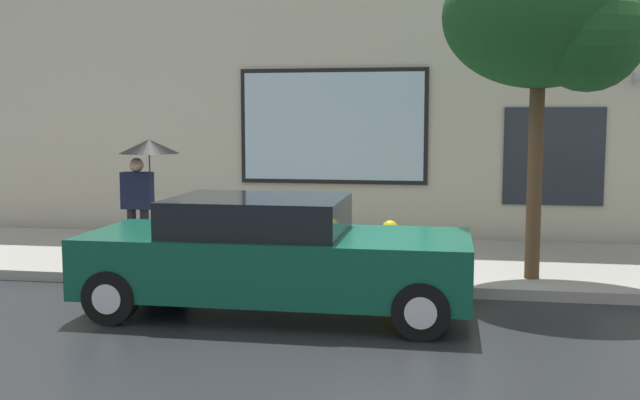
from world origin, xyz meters
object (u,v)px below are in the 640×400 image
object	(u,v)px
fire_hydrant	(390,248)
pedestrian_with_umbrella	(145,166)
street_tree	(550,21)
parked_car	(274,255)

from	to	relation	value
fire_hydrant	pedestrian_with_umbrella	world-z (taller)	pedestrian_with_umbrella
pedestrian_with_umbrella	street_tree	xyz separation A→B (m)	(5.99, -0.37, 2.05)
pedestrian_with_umbrella	parked_car	bearing A→B (deg)	-40.06
parked_car	street_tree	distance (m)	4.88
street_tree	pedestrian_with_umbrella	bearing A→B (deg)	176.46
pedestrian_with_umbrella	fire_hydrant	bearing A→B (deg)	-6.91
street_tree	fire_hydrant	bearing A→B (deg)	-177.32
parked_car	street_tree	bearing A→B (deg)	27.81
parked_car	pedestrian_with_umbrella	size ratio (longest dim) A/B	2.45
parked_car	fire_hydrant	xyz separation A→B (m)	(1.30, 1.70, -0.17)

